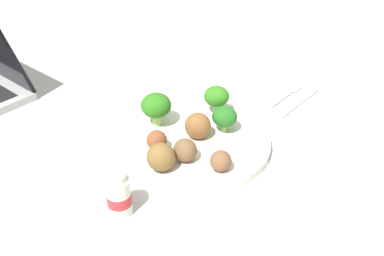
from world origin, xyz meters
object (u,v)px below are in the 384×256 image
object	(u,v)px
meatball_near_rim	(221,161)
broccoli_floret_center	(225,117)
meatball_back_left	(185,150)
napkin	(291,100)
knife	(301,100)
meatball_front_right	(161,157)
broccoli_floret_back_left	(156,106)
meatball_mid_right	(157,140)
broccoli_floret_near_rim	(217,97)
fork	(286,94)
plate	(192,141)
yogurt_bottle	(119,196)
meatball_front_left	(198,126)

from	to	relation	value
meatball_near_rim	broccoli_floret_center	bearing A→B (deg)	40.21
meatball_back_left	meatball_near_rim	distance (m)	0.06
napkin	knife	world-z (taller)	knife
meatball_front_right	knife	distance (m)	0.37
broccoli_floret_back_left	meatball_mid_right	xyz separation A→B (m)	(-0.05, -0.06, -0.02)
broccoli_floret_center	broccoli_floret_near_rim	distance (m)	0.07
napkin	meatball_back_left	bearing A→B (deg)	-178.10
napkin	fork	bearing A→B (deg)	70.72
broccoli_floret_center	meatball_front_right	bearing A→B (deg)	-177.64
broccoli_floret_near_rim	broccoli_floret_center	bearing A→B (deg)	-123.22
broccoli_floret_center	meatball_front_right	world-z (taller)	broccoli_floret_center
plate	napkin	bearing A→B (deg)	-6.40
broccoli_floret_center	napkin	distance (m)	0.21
broccoli_floret_near_rim	yogurt_bottle	size ratio (longest dim) A/B	0.78
meatball_back_left	fork	bearing A→B (deg)	5.22
meatball_front_right	meatball_mid_right	world-z (taller)	meatball_front_right
meatball_back_left	fork	distance (m)	0.32
yogurt_bottle	meatball_front_right	bearing A→B (deg)	12.68
meatball_mid_right	meatball_front_right	bearing A→B (deg)	-122.15
broccoli_floret_back_left	fork	distance (m)	0.30
broccoli_floret_center	meatball_front_left	size ratio (longest dim) A/B	1.04
fork	meatball_near_rim	bearing A→B (deg)	-163.64
meatball_front_left	meatball_near_rim	world-z (taller)	meatball_front_left
meatball_front_right	plate	bearing A→B (deg)	17.58
broccoli_floret_near_rim	yogurt_bottle	bearing A→B (deg)	-163.86
meatball_mid_right	meatball_front_left	bearing A→B (deg)	-15.40
broccoli_floret_near_rim	knife	distance (m)	0.20
meatball_front_left	yogurt_bottle	distance (m)	0.21
plate	meatball_front_right	xyz separation A→B (m)	(-0.10, -0.03, 0.03)
broccoli_floret_back_left	meatball_mid_right	distance (m)	0.08
meatball_back_left	meatball_front_left	distance (m)	0.07
broccoli_floret_back_left	yogurt_bottle	world-z (taller)	broccoli_floret_back_left
meatball_front_left	knife	size ratio (longest dim) A/B	0.32
broccoli_floret_back_left	meatball_front_left	bearing A→B (deg)	-72.00
broccoli_floret_back_left	napkin	distance (m)	0.30
broccoli_floret_near_rim	napkin	world-z (taller)	broccoli_floret_near_rim
plate	broccoli_floret_center	size ratio (longest dim) A/B	5.79
meatball_front_left	meatball_front_right	xyz separation A→B (m)	(-0.11, -0.03, -0.00)
broccoli_floret_near_rim	napkin	distance (m)	0.18
meatball_near_rim	meatball_front_right	distance (m)	0.09
broccoli_floret_back_left	broccoli_floret_near_rim	xyz separation A→B (m)	(0.11, -0.05, -0.00)
meatball_back_left	meatball_near_rim	xyz separation A→B (m)	(0.02, -0.06, -0.00)
knife	yogurt_bottle	size ratio (longest dim) A/B	2.08
meatball_mid_right	yogurt_bottle	world-z (taller)	yogurt_bottle
knife	meatball_back_left	bearing A→B (deg)	178.82
meatball_front_left	meatball_near_rim	size ratio (longest dim) A/B	1.35
broccoli_floret_center	broccoli_floret_near_rim	world-z (taller)	broccoli_floret_near_rim
napkin	yogurt_bottle	size ratio (longest dim) A/B	2.42
meatball_front_left	fork	world-z (taller)	meatball_front_left
plate	broccoli_floret_near_rim	size ratio (longest dim) A/B	5.11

